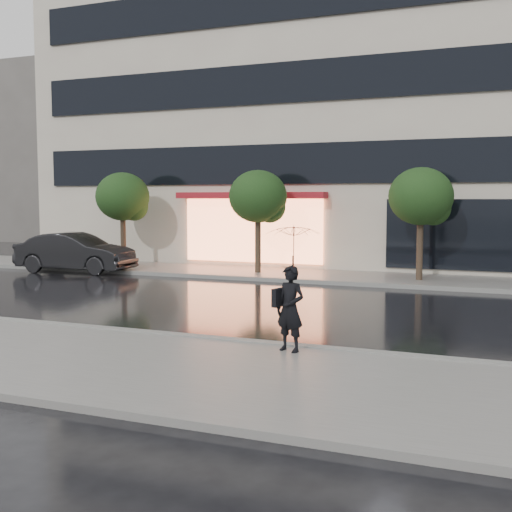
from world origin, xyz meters
The scene contains 12 objects.
ground centered at (0.00, 0.00, 0.00)m, with size 120.00×120.00×0.00m, color black.
sidewalk_near centered at (0.00, -3.25, 0.06)m, with size 60.00×4.50×0.12m, color slate.
sidewalk_far centered at (0.00, 10.25, 0.06)m, with size 60.00×3.50×0.12m, color slate.
curb_near centered at (0.00, -1.00, 0.07)m, with size 60.00×0.25×0.14m, color gray.
curb_far centered at (0.00, 8.50, 0.07)m, with size 60.00×0.25×0.14m, color gray.
office_building centered at (0.00, 17.97, 9.00)m, with size 30.00×12.76×18.00m.
bg_building_left centered at (-28.00, 26.00, 6.00)m, with size 14.00×10.00×12.00m, color #59544F.
tree_far_west centered at (-8.94, 10.03, 2.92)m, with size 2.20×2.20×3.99m.
tree_mid_west centered at (-2.94, 10.03, 2.92)m, with size 2.20×2.20×3.99m.
tree_mid_east centered at (3.06, 10.03, 2.92)m, with size 2.20×2.20×3.99m.
parked_car centered at (-10.12, 8.30, 0.78)m, with size 1.65×4.74×1.56m, color black.
pedestrian_with_umbrella centered at (2.24, -1.51, 1.71)m, with size 1.25×1.27×2.35m.
Camera 1 is at (5.95, -12.52, 2.94)m, focal length 45.00 mm.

